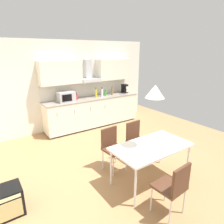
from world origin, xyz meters
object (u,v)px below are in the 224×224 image
coffee_maker (124,88)px  pendant_lamp (155,91)px  chair_far_left (112,145)px  chair_far_right (136,137)px  bottle_brown (112,91)px  bottle_yellow (96,93)px  bottle_white (102,92)px  guitar_amp (4,203)px  bottle_red (76,97)px  chair_near_left (174,185)px  bottle_green (105,93)px  microwave (66,97)px  dining_table (151,148)px

coffee_maker → pendant_lamp: bearing=-120.2°
coffee_maker → chair_far_left: coffee_maker is taller
chair_far_right → pendant_lamp: bearing=-112.2°
bottle_brown → bottle_yellow: 0.62m
bottle_white → guitar_amp: bearing=-142.5°
bottle_white → bottle_red: 0.86m
chair_far_left → chair_near_left: size_ratio=1.00×
bottle_green → pendant_lamp: (-1.07, -3.17, 0.69)m
chair_far_right → bottle_white: bearing=76.0°
bottle_red → chair_far_right: size_ratio=0.24×
microwave → chair_far_left: microwave is taller
bottle_white → pendant_lamp: (-0.90, -3.13, 0.65)m
microwave → bottle_green: size_ratio=2.49×
bottle_green → chair_near_left: 4.21m
bottle_white → bottle_yellow: 0.21m
bottle_brown → bottle_yellow: bearing=179.5°
bottle_white → guitar_amp: size_ratio=0.58×
bottle_brown → bottle_green: bottle_brown is taller
bottle_brown → chair_far_left: bearing=-124.7°
bottle_green → chair_far_right: bearing=-107.4°
microwave → pendant_lamp: pendant_lamp is taller
bottle_yellow → dining_table: (-0.69, -3.15, -0.38)m
microwave → guitar_amp: microwave is taller
bottle_yellow → guitar_amp: (-3.05, -2.52, -0.85)m
coffee_maker → dining_table: size_ratio=0.21×
dining_table → chair_far_right: 0.85m
dining_table → pendant_lamp: size_ratio=4.44×
bottle_red → chair_far_right: bottle_red is taller
microwave → bottle_white: size_ratio=1.59×
bottle_brown → bottle_red: (-1.27, 0.07, -0.04)m
microwave → bottle_white: 1.20m
dining_table → chair_near_left: size_ratio=1.63×
bottle_green → chair_far_right: 2.56m
dining_table → guitar_amp: size_ratio=2.73×
chair_near_left → guitar_amp: size_ratio=1.67×
bottle_brown → chair_far_left: bottle_brown is taller
bottle_green → guitar_amp: 4.34m
bottle_brown → bottle_white: size_ratio=1.02×
bottle_red → dining_table: size_ratio=0.14×
chair_far_right → chair_near_left: (-0.63, -1.54, 0.00)m
bottle_white → bottle_yellow: (-0.21, 0.03, 0.00)m
coffee_maker → guitar_amp: coffee_maker is taller
chair_far_left → pendant_lamp: size_ratio=2.72×
bottle_brown → pendant_lamp: pendant_lamp is taller
coffee_maker → chair_near_left: coffee_maker is taller
bottle_brown → bottle_red: bearing=176.9°
microwave → bottle_red: microwave is taller
bottle_red → guitar_amp: (-2.41, -2.59, -0.81)m
microwave → bottle_white: bottle_white is taller
chair_near_left → pendant_lamp: pendant_lamp is taller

